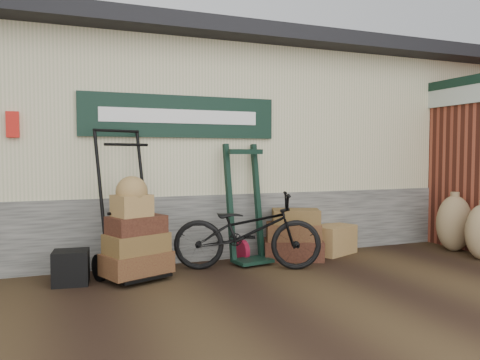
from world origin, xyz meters
name	(u,v)px	position (x,y,z in m)	size (l,w,h in m)	color
ground	(228,279)	(0.00, 0.00, 0.00)	(80.00, 80.00, 0.00)	black
station_building	(172,145)	(-0.01, 2.74, 1.61)	(14.40, 4.10, 3.20)	#4C4C47
brick_outbuilding	(456,163)	(4.70, 1.19, 1.30)	(1.71, 4.51, 2.62)	maroon
porter_trolley	(127,202)	(-1.07, 0.52, 0.90)	(0.90, 0.67, 1.79)	black
green_barrow	(246,204)	(0.52, 0.71, 0.79)	(0.57, 0.49, 1.59)	black
suitcase_stack	(293,234)	(1.20, 0.65, 0.35)	(0.80, 0.50, 0.71)	#331710
wicker_hamper	(333,239)	(1.92, 0.76, 0.21)	(0.64, 0.42, 0.42)	olive
black_trunk	(71,267)	(-1.71, 0.43, 0.19)	(0.38, 0.33, 0.38)	black
bicycle	(247,227)	(0.39, 0.35, 0.54)	(1.86, 0.65, 1.08)	black
burlap_sack_left	(454,223)	(3.71, 0.25, 0.42)	(0.52, 0.44, 0.84)	#866548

